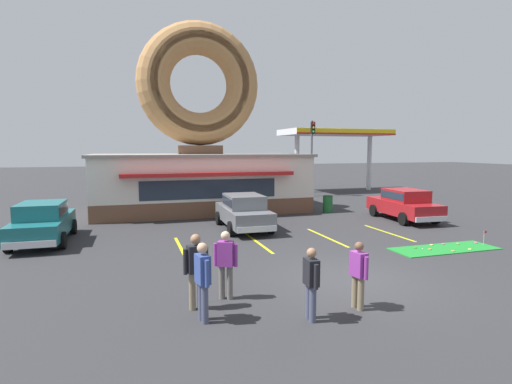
{
  "coord_description": "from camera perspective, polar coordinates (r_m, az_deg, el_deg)",
  "views": [
    {
      "loc": [
        -5.9,
        -9.63,
        3.67
      ],
      "look_at": [
        -1.27,
        5.0,
        2.0
      ],
      "focal_mm": 28.0,
      "sensor_mm": 36.0,
      "label": 1
    }
  ],
  "objects": [
    {
      "name": "mini_donut_mid_left",
      "position": [
        17.77,
        28.91,
        -6.34
      ],
      "size": [
        0.13,
        0.13,
        0.04
      ],
      "primitive_type": "torus",
      "color": "#D8667F",
      "rests_on": "putting_mat"
    },
    {
      "name": "car_teal",
      "position": [
        17.68,
        -28.17,
        -3.63
      ],
      "size": [
        2.03,
        4.58,
        1.6
      ],
      "color": "#196066",
      "rests_on": "ground"
    },
    {
      "name": "pedestrian_leather_jacket_man",
      "position": [
        9.87,
        -4.36,
        -9.87
      ],
      "size": [
        0.55,
        0.38,
        1.69
      ],
      "color": "slate",
      "rests_on": "ground"
    },
    {
      "name": "trash_bin",
      "position": [
        23.48,
        10.21,
        -1.65
      ],
      "size": [
        0.57,
        0.57,
        0.97
      ],
      "color": "#1E662D",
      "rests_on": "ground"
    },
    {
      "name": "car_grey",
      "position": [
        18.21,
        -1.8,
        -2.63
      ],
      "size": [
        2.06,
        4.6,
        1.6
      ],
      "color": "slate",
      "rests_on": "ground"
    },
    {
      "name": "parking_stripe_centre",
      "position": [
        18.49,
        18.34,
        -5.55
      ],
      "size": [
        0.12,
        3.6,
        0.01
      ],
      "primitive_type": "cube",
      "color": "yellow",
      "rests_on": "ground"
    },
    {
      "name": "parking_stripe_left",
      "position": [
        15.8,
        0.26,
        -7.21
      ],
      "size": [
        0.12,
        3.6,
        0.01
      ],
      "primitive_type": "cube",
      "color": "yellow",
      "rests_on": "ground"
    },
    {
      "name": "car_red",
      "position": [
        21.91,
        20.38,
        -1.52
      ],
      "size": [
        2.21,
        4.67,
        1.6
      ],
      "color": "maroon",
      "rests_on": "ground"
    },
    {
      "name": "pedestrian_beanie_man",
      "position": [
        8.77,
        7.88,
        -12.44
      ],
      "size": [
        0.25,
        0.6,
        1.59
      ],
      "color": "#474C66",
      "rests_on": "ground"
    },
    {
      "name": "mini_donut_near_left",
      "position": [
        17.25,
        26.89,
        -6.59
      ],
      "size": [
        0.13,
        0.13,
        0.04
      ],
      "primitive_type": "torus",
      "color": "#D17F47",
      "rests_on": "putting_mat"
    },
    {
      "name": "pedestrian_clipboard_woman",
      "position": [
        9.57,
        14.41,
        -11.04
      ],
      "size": [
        0.3,
        0.59,
        1.57
      ],
      "color": "#7F7056",
      "rests_on": "ground"
    },
    {
      "name": "mini_donut_mid_right",
      "position": [
        16.6,
        23.77,
        -6.93
      ],
      "size": [
        0.13,
        0.13,
        0.04
      ],
      "primitive_type": "torus",
      "color": "#E5C666",
      "rests_on": "putting_mat"
    },
    {
      "name": "pedestrian_blue_sweater_man",
      "position": [
        9.34,
        -8.57,
        -10.61
      ],
      "size": [
        0.59,
        0.3,
        1.75
      ],
      "color": "#7F7056",
      "rests_on": "ground"
    },
    {
      "name": "pedestrian_hooded_kid",
      "position": [
        8.67,
        -7.62,
        -12.08
      ],
      "size": [
        0.31,
        0.59,
        1.71
      ],
      "color": "#474C66",
      "rests_on": "ground"
    },
    {
      "name": "mini_donut_mid_centre",
      "position": [
        15.95,
        26.31,
        -7.57
      ],
      "size": [
        0.13,
        0.13,
        0.04
      ],
      "primitive_type": "torus",
      "color": "#D17F47",
      "rests_on": "putting_mat"
    },
    {
      "name": "traffic_light_pole",
      "position": [
        31.0,
        8.0,
        6.22
      ],
      "size": [
        0.28,
        0.47,
        5.8
      ],
      "color": "#595B60",
      "rests_on": "ground"
    },
    {
      "name": "mini_donut_far_centre",
      "position": [
        15.93,
        21.79,
        -7.38
      ],
      "size": [
        0.13,
        0.13,
        0.04
      ],
      "primitive_type": "torus",
      "color": "brown",
      "rests_on": "putting_mat"
    },
    {
      "name": "golf_ball",
      "position": [
        15.8,
        22.68,
        -7.52
      ],
      "size": [
        0.04,
        0.04,
        0.04
      ],
      "primitive_type": "sphere",
      "color": "white",
      "rests_on": "putting_mat"
    },
    {
      "name": "mini_donut_near_right",
      "position": [
        16.5,
        28.23,
        -7.22
      ],
      "size": [
        0.13,
        0.13,
        0.04
      ],
      "primitive_type": "torus",
      "color": "#E5C666",
      "rests_on": "putting_mat"
    },
    {
      "name": "mini_donut_far_left",
      "position": [
        15.87,
        23.55,
        -7.5
      ],
      "size": [
        0.13,
        0.13,
        0.04
      ],
      "primitive_type": "torus",
      "color": "#D17F47",
      "rests_on": "putting_mat"
    },
    {
      "name": "putting_mat",
      "position": [
        16.33,
        25.31,
        -7.33
      ],
      "size": [
        4.04,
        1.36,
        0.03
      ],
      "primitive_type": "cube",
      "color": "#1E842D",
      "rests_on": "ground"
    },
    {
      "name": "ground_plane",
      "position": [
        11.87,
        13.55,
        -11.96
      ],
      "size": [
        160.0,
        160.0,
        0.0
      ],
      "primitive_type": "plane",
      "color": "#2D2D30"
    },
    {
      "name": "parking_stripe_mid_left",
      "position": [
        16.93,
        10.03,
        -6.39
      ],
      "size": [
        0.12,
        3.6,
        0.01
      ],
      "primitive_type": "cube",
      "color": "yellow",
      "rests_on": "ground"
    },
    {
      "name": "gas_station_canopy",
      "position": [
        35.23,
        11.2,
        8.02
      ],
      "size": [
        9.0,
        4.46,
        5.3
      ],
      "color": "silver",
      "rests_on": "ground"
    },
    {
      "name": "parking_stripe_far_left",
      "position": [
        15.18,
        -10.7,
        -7.88
      ],
      "size": [
        0.12,
        3.6,
        0.01
      ],
      "primitive_type": "cube",
      "color": "yellow",
      "rests_on": "ground"
    },
    {
      "name": "mini_donut_far_right",
      "position": [
        16.96,
        25.18,
        -6.72
      ],
      "size": [
        0.13,
        0.13,
        0.04
      ],
      "primitive_type": "torus",
      "color": "#D8667F",
      "rests_on": "putting_mat"
    },
    {
      "name": "donut_shop_building",
      "position": [
        23.91,
        -8.01,
        6.31
      ],
      "size": [
        12.3,
        6.75,
        10.96
      ],
      "color": "brown",
      "rests_on": "ground"
    },
    {
      "name": "putting_flag_pin",
      "position": [
        17.47,
        29.87,
        -5.29
      ],
      "size": [
        0.13,
        0.01,
        0.55
      ],
      "color": "silver",
      "rests_on": "putting_mat"
    }
  ]
}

